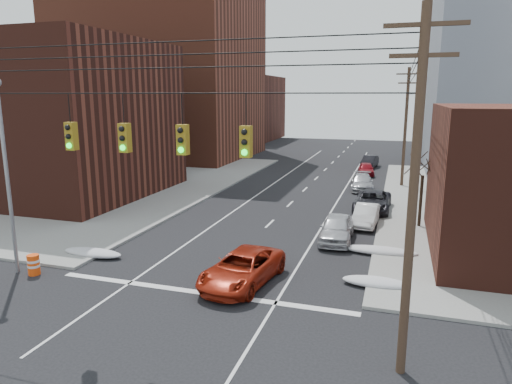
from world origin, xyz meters
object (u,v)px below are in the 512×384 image
Objects in this scene: parked_car_c at (372,202)px; lot_car_d at (144,170)px; red_pickup at (242,268)px; lot_car_a at (118,188)px; lot_car_b at (119,183)px; construction_barrel at (34,264)px; lot_car_c at (34,192)px; parked_car_a at (337,228)px; parked_car_d at (362,182)px; parked_car_f at (370,161)px; parked_car_e at (366,169)px; parked_car_b at (366,215)px.

lot_car_d is at bearing 164.55° from parked_car_c.
red_pickup is 1.44× the size of lot_car_a.
lot_car_d is at bearing 2.31° from lot_car_b.
lot_car_c is at bearing 132.66° from construction_barrel.
lot_car_b is (-22.00, 0.21, 0.14)m from parked_car_c.
parked_car_a is 15.78m from parked_car_d.
parked_car_d is at bearing 89.39° from red_pickup.
parked_car_d is 21.76m from lot_car_a.
parked_car_f is 0.78× the size of lot_car_b.
red_pickup is 1.10× the size of parked_car_d.
lot_car_a is at bearing -145.81° from parked_car_e.
lot_car_a is at bearing 110.91° from construction_barrel.
red_pickup is 1.15× the size of parked_car_a.
red_pickup is at bearing -88.26° from parked_car_f.
parked_car_a is at bearing 74.54° from red_pickup.
red_pickup is at bearing -104.13° from parked_car_d.
parked_car_a is 1.25× the size of lot_car_a.
lot_car_b is at bearing 155.97° from parked_car_a.
parked_car_a is 0.84× the size of parked_car_c.
parked_car_b is at bearing -119.48° from lot_car_a.
parked_car_c is at bearing -85.69° from parked_car_d.
red_pickup is 1.33× the size of lot_car_d.
lot_car_a is 0.92× the size of lot_car_d.
lot_car_c reaches higher than red_pickup.
parked_car_f is at bearing -62.59° from lot_car_a.
lot_car_c is (-24.64, -27.03, 0.21)m from parked_car_f.
parked_car_e is 36.11m from construction_barrel.
parked_car_d is 13.94m from parked_car_f.
parked_car_c is at bearing -100.81° from lot_car_b.
parked_car_e is 1.06× the size of lot_car_a.
lot_car_c is (-24.64, -21.26, 0.24)m from parked_car_e.
parked_car_a is 24.79m from lot_car_c.
red_pickup reaches higher than construction_barrel.
parked_car_e is 26.13m from lot_car_a.
red_pickup is 1.25× the size of parked_car_f.
parked_car_a is at bearing -100.09° from parked_car_c.
parked_car_d is at bearing -82.29° from parked_car_f.
parked_car_c reaches higher than parked_car_b.
parked_car_a is 29.71m from parked_car_f.
parked_car_b is 25.83m from lot_car_d.
construction_barrel is (11.34, -12.31, -0.40)m from lot_car_c.
parked_car_f is 30.28m from lot_car_a.
lot_car_d is (-1.54, 6.92, -0.07)m from lot_car_b.
lot_car_c is at bearing -173.71° from parked_car_b.
parked_car_d is 1.23× the size of parked_car_e.
lot_car_b reaches higher than lot_car_d.
lot_car_c is 16.74m from construction_barrel.
parked_car_d is 22.01m from lot_car_b.
parked_car_f is at bearing 96.59° from parked_car_b.
lot_car_b is at bearing -126.52° from parked_car_f.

